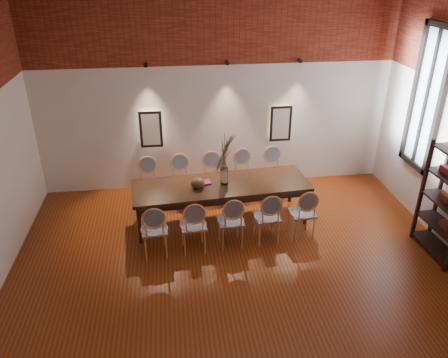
{
  "coord_description": "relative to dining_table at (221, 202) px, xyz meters",
  "views": [
    {
      "loc": [
        -0.9,
        -4.73,
        4.3
      ],
      "look_at": [
        -0.09,
        1.61,
        1.05
      ],
      "focal_mm": 35.0,
      "sensor_mm": 36.0,
      "label": 1
    }
  ],
  "objects": [
    {
      "name": "brick_band_front",
      "position": [
        0.09,
        -5.49,
        2.88
      ],
      "size": [
        7.0,
        0.02,
        1.5
      ],
      "primitive_type": "cube",
      "color": "maroon",
      "rests_on": "ground"
    },
    {
      "name": "niche_left",
      "position": [
        -1.21,
        1.44,
        0.93
      ],
      "size": [
        0.36,
        0.06,
        0.66
      ],
      "primitive_type": "cube",
      "color": "#FFEAC6",
      "rests_on": "wall_back"
    },
    {
      "name": "chair_far_c",
      "position": [
        -0.06,
        0.77,
        0.09
      ],
      "size": [
        0.47,
        0.47,
        0.94
      ],
      "primitive_type": null,
      "rotation": [
        0.0,
        0.0,
        3.22
      ],
      "color": "#E3A06B",
      "rests_on": "floor"
    },
    {
      "name": "spot_fixture_mid",
      "position": [
        0.29,
        1.41,
        2.17
      ],
      "size": [
        0.08,
        0.1,
        0.08
      ],
      "primitive_type": "cylinder",
      "rotation": [
        1.57,
        0.0,
        0.0
      ],
      "color": "black",
      "rests_on": "wall_back"
    },
    {
      "name": "chair_near_c",
      "position": [
        0.06,
        -0.77,
        0.09
      ],
      "size": [
        0.47,
        0.47,
        0.94
      ],
      "primitive_type": null,
      "rotation": [
        0.0,
        0.0,
        0.08
      ],
      "color": "#E3A06B",
      "rests_on": "floor"
    },
    {
      "name": "spot_fixture_left",
      "position": [
        -1.21,
        1.41,
        2.17
      ],
      "size": [
        0.08,
        0.1,
        0.08
      ],
      "primitive_type": "cylinder",
      "rotation": [
        1.57,
        0.0,
        0.0
      ],
      "color": "black",
      "rests_on": "wall_back"
    },
    {
      "name": "chair_far_e",
      "position": [
        1.17,
        0.87,
        0.09
      ],
      "size": [
        0.47,
        0.47,
        0.94
      ],
      "primitive_type": null,
      "rotation": [
        0.0,
        0.0,
        3.22
      ],
      "color": "#E3A06B",
      "rests_on": "floor"
    },
    {
      "name": "spot_fixture_right",
      "position": [
        1.69,
        1.41,
        2.17
      ],
      "size": [
        0.08,
        0.1,
        0.08
      ],
      "primitive_type": "cylinder",
      "rotation": [
        1.57,
        0.0,
        0.0
      ],
      "color": "black",
      "rests_on": "wall_back"
    },
    {
      "name": "wall_back",
      "position": [
        0.09,
        1.54,
        1.62
      ],
      "size": [
        7.0,
        0.1,
        4.0
      ],
      "primitive_type": "cube",
      "color": "silver",
      "rests_on": "ground"
    },
    {
      "name": "chair_near_b",
      "position": [
        -0.56,
        -0.82,
        0.09
      ],
      "size": [
        0.47,
        0.47,
        0.94
      ],
      "primitive_type": null,
      "rotation": [
        0.0,
        0.0,
        0.08
      ],
      "color": "#E3A06B",
      "rests_on": "floor"
    },
    {
      "name": "dining_table",
      "position": [
        0.0,
        0.0,
        0.0
      ],
      "size": [
        3.15,
        1.23,
        0.75
      ],
      "primitive_type": "cube",
      "rotation": [
        0.0,
        0.0,
        0.08
      ],
      "color": "#361D10",
      "rests_on": "floor"
    },
    {
      "name": "chair_far_a",
      "position": [
        -1.29,
        0.68,
        0.09
      ],
      "size": [
        0.47,
        0.47,
        0.94
      ],
      "primitive_type": null,
      "rotation": [
        0.0,
        0.0,
        3.22
      ],
      "color": "#E3A06B",
      "rests_on": "floor"
    },
    {
      "name": "niche_right",
      "position": [
        1.39,
        1.44,
        0.93
      ],
      "size": [
        0.36,
        0.06,
        0.66
      ],
      "primitive_type": "cube",
      "color": "#FFEAC6",
      "rests_on": "wall_back"
    },
    {
      "name": "chair_far_d",
      "position": [
        0.56,
        0.82,
        0.09
      ],
      "size": [
        0.47,
        0.47,
        0.94
      ],
      "primitive_type": null,
      "rotation": [
        0.0,
        0.0,
        3.22
      ],
      "color": "#E3A06B",
      "rests_on": "floor"
    },
    {
      "name": "chair_near_d",
      "position": [
        0.68,
        -0.73,
        0.09
      ],
      "size": [
        0.47,
        0.47,
        0.94
      ],
      "primitive_type": null,
      "rotation": [
        0.0,
        0.0,
        0.08
      ],
      "color": "#E3A06B",
      "rests_on": "floor"
    },
    {
      "name": "chair_near_a",
      "position": [
        -1.17,
        -0.87,
        0.09
      ],
      "size": [
        0.47,
        0.47,
        0.94
      ],
      "primitive_type": null,
      "rotation": [
        0.0,
        0.0,
        0.08
      ],
      "color": "#E3A06B",
      "rests_on": "floor"
    },
    {
      "name": "chair_near_e",
      "position": [
        1.29,
        -0.68,
        0.09
      ],
      "size": [
        0.47,
        0.47,
        0.94
      ],
      "primitive_type": null,
      "rotation": [
        0.0,
        0.0,
        0.08
      ],
      "color": "#E3A06B",
      "rests_on": "floor"
    },
    {
      "name": "book",
      "position": [
        -0.31,
        0.06,
        0.39
      ],
      "size": [
        0.27,
        0.2,
        0.03
      ],
      "primitive_type": "cube",
      "rotation": [
        0.0,
        0.0,
        0.08
      ],
      "color": "#7C2156",
      "rests_on": "dining_table"
    },
    {
      "name": "brick_band_back",
      "position": [
        0.09,
        1.47,
        2.88
      ],
      "size": [
        7.0,
        0.02,
        1.5
      ],
      "primitive_type": "cube",
      "color": "maroon",
      "rests_on": "ground"
    },
    {
      "name": "dried_branches",
      "position": [
        0.06,
        0.0,
        0.98
      ],
      "size": [
        0.5,
        0.5,
        0.7
      ],
      "primitive_type": null,
      "color": "#463727",
      "rests_on": "vase"
    },
    {
      "name": "window_mullion",
      "position": [
        3.53,
        -0.01,
        1.77
      ],
      "size": [
        0.06,
        0.06,
        2.4
      ],
      "primitive_type": "cube",
      "color": "black",
      "rests_on": "wall_right"
    },
    {
      "name": "bowl",
      "position": [
        -0.41,
        -0.08,
        0.46
      ],
      "size": [
        0.24,
        0.24,
        0.18
      ],
      "primitive_type": "ellipsoid",
      "color": "#562C1D",
      "rests_on": "dining_table"
    },
    {
      "name": "vase",
      "position": [
        0.06,
        0.0,
        0.53
      ],
      "size": [
        0.14,
        0.14,
        0.3
      ],
      "primitive_type": "cylinder",
      "color": "silver",
      "rests_on": "dining_table"
    },
    {
      "name": "window_frame",
      "position": [
        3.53,
        -0.01,
        1.77
      ],
      "size": [
        0.08,
        0.9,
        2.5
      ],
      "primitive_type": "cube",
      "color": "black",
      "rests_on": "wall_right"
    },
    {
      "name": "floor",
      "position": [
        0.09,
        -2.01,
        -0.39
      ],
      "size": [
        7.0,
        7.0,
        0.02
      ],
      "primitive_type": "cube",
      "color": "maroon",
      "rests_on": "ground"
    },
    {
      "name": "chair_far_b",
      "position": [
        -0.68,
        0.73,
        0.09
      ],
      "size": [
        0.47,
        0.47,
        0.94
      ],
      "primitive_type": null,
      "rotation": [
        0.0,
        0.0,
        3.22
      ],
      "color": "#E3A06B",
      "rests_on": "floor"
    },
    {
      "name": "window_glass",
      "position": [
        3.55,
        -0.01,
        1.77
      ],
      "size": [
        0.02,
        0.78,
        2.38
      ],
      "primitive_type": "cube",
      "color": "silver",
      "rests_on": "wall_right"
    }
  ]
}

